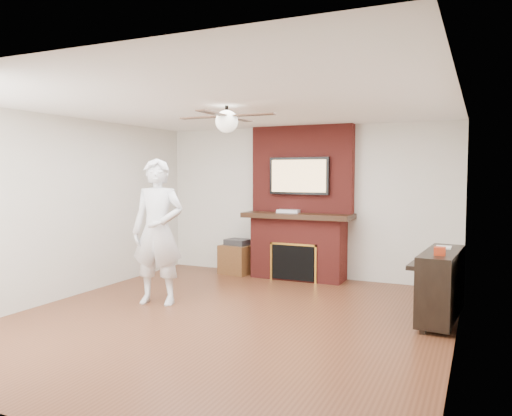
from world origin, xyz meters
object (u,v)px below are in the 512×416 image
at_px(person, 158,232).
at_px(piano, 440,284).
at_px(fireplace, 300,218).
at_px(side_table, 238,258).

bearing_deg(person, piano, -1.55).
relative_size(fireplace, person, 1.31).
xyz_separation_m(side_table, piano, (3.40, -1.53, 0.17)).
relative_size(fireplace, side_table, 4.24).
bearing_deg(fireplace, person, -116.88).
bearing_deg(piano, side_table, 160.14).
bearing_deg(person, side_table, 75.41).
bearing_deg(side_table, person, -82.88).
distance_m(side_table, piano, 3.73).
relative_size(fireplace, piano, 1.94).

